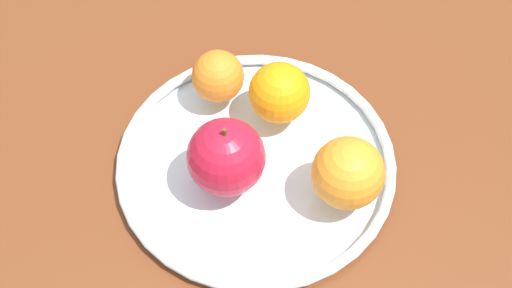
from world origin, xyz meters
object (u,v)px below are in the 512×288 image
object	(u,v)px
orange_back_right	(279,93)
orange_back_left	(218,76)
fruit_bowl	(256,164)
apple	(226,157)
orange_center	(348,173)

from	to	relation	value
orange_back_right	orange_back_left	world-z (taller)	orange_back_right
fruit_bowl	orange_back_right	world-z (taller)	orange_back_right
apple	orange_back_left	xyz separation A→B (cm)	(11.54, -2.79, -1.15)
fruit_bowl	apple	distance (cm)	6.44
orange_back_left	orange_back_right	bearing A→B (deg)	-131.03
orange_center	orange_back_left	distance (cm)	19.40
apple	fruit_bowl	bearing A→B (deg)	-71.38
fruit_bowl	orange_back_right	xyz separation A→B (cm)	(5.35, -4.68, 4.37)
fruit_bowl	orange_back_left	bearing A→B (deg)	5.40
fruit_bowl	orange_back_left	world-z (taller)	orange_back_left
orange_center	apple	bearing A→B (deg)	62.51
orange_center	orange_back_left	world-z (taller)	orange_center
orange_back_right	orange_center	xyz separation A→B (cm)	(-12.50, -2.85, 0.37)
orange_center	orange_back_right	bearing A→B (deg)	12.86
orange_back_right	orange_center	size ratio (longest dim) A/B	0.90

